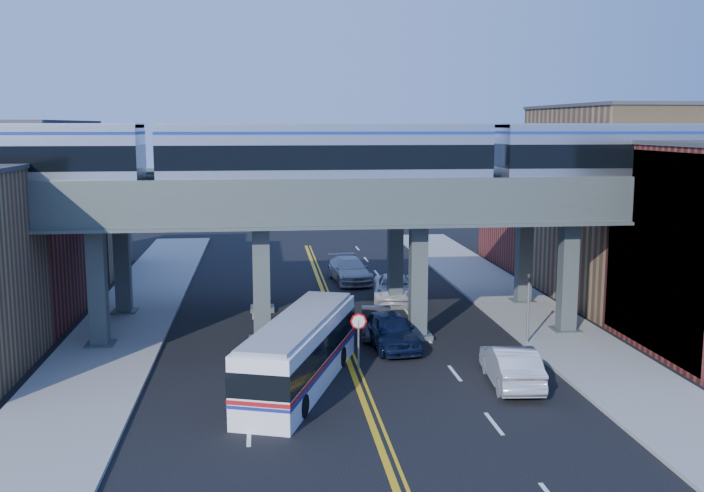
{
  "coord_description": "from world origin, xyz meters",
  "views": [
    {
      "loc": [
        -3.88,
        -30.86,
        10.95
      ],
      "look_at": [
        0.34,
        5.92,
        5.22
      ],
      "focal_mm": 40.0,
      "sensor_mm": 36.0,
      "label": 1
    }
  ],
  "objects_px": {
    "car_parked_curb": "(511,365)",
    "car_lane_c": "(394,288)",
    "transit_bus": "(300,353)",
    "car_lane_d": "(349,270)",
    "car_lane_a": "(390,331)",
    "transit_train": "(325,157)",
    "stop_sign": "(359,332)",
    "traffic_signal": "(528,300)",
    "car_lane_b": "(376,322)"
  },
  "relations": [
    {
      "from": "car_parked_curb",
      "to": "car_lane_c",
      "type": "bearing_deg",
      "value": -77.43
    },
    {
      "from": "transit_bus",
      "to": "car_lane_c",
      "type": "bearing_deg",
      "value": -4.26
    },
    {
      "from": "transit_bus",
      "to": "car_parked_curb",
      "type": "bearing_deg",
      "value": -76.62
    },
    {
      "from": "car_parked_curb",
      "to": "car_lane_d",
      "type": "bearing_deg",
      "value": -74.04
    },
    {
      "from": "car_lane_c",
      "to": "car_lane_a",
      "type": "bearing_deg",
      "value": -92.84
    },
    {
      "from": "transit_train",
      "to": "stop_sign",
      "type": "xyz_separation_m",
      "value": [
        1.05,
        -5.0,
        -7.63
      ]
    },
    {
      "from": "transit_train",
      "to": "stop_sign",
      "type": "height_order",
      "value": "transit_train"
    },
    {
      "from": "stop_sign",
      "to": "traffic_signal",
      "type": "relative_size",
      "value": 0.64
    },
    {
      "from": "car_lane_b",
      "to": "car_lane_c",
      "type": "height_order",
      "value": "car_lane_c"
    },
    {
      "from": "traffic_signal",
      "to": "transit_bus",
      "type": "xyz_separation_m",
      "value": [
        -11.63,
        -4.92,
        -0.86
      ]
    },
    {
      "from": "car_lane_b",
      "to": "car_parked_curb",
      "type": "relative_size",
      "value": 0.84
    },
    {
      "from": "car_parked_curb",
      "to": "transit_bus",
      "type": "bearing_deg",
      "value": -0.27
    },
    {
      "from": "traffic_signal",
      "to": "car_lane_c",
      "type": "bearing_deg",
      "value": 114.14
    },
    {
      "from": "transit_bus",
      "to": "car_lane_c",
      "type": "xyz_separation_m",
      "value": [
        6.72,
        15.87,
        -0.67
      ]
    },
    {
      "from": "traffic_signal",
      "to": "car_lane_d",
      "type": "xyz_separation_m",
      "value": [
        -7.09,
        17.0,
        -1.45
      ]
    },
    {
      "from": "traffic_signal",
      "to": "car_lane_c",
      "type": "relative_size",
      "value": 0.74
    },
    {
      "from": "car_parked_curb",
      "to": "transit_train",
      "type": "bearing_deg",
      "value": -41.88
    },
    {
      "from": "car_lane_b",
      "to": "car_lane_d",
      "type": "xyz_separation_m",
      "value": [
        0.17,
        14.26,
        0.13
      ]
    },
    {
      "from": "car_lane_d",
      "to": "car_lane_c",
      "type": "bearing_deg",
      "value": -76.45
    },
    {
      "from": "car_lane_a",
      "to": "car_lane_d",
      "type": "height_order",
      "value": "car_lane_a"
    },
    {
      "from": "transit_train",
      "to": "car_lane_b",
      "type": "distance_m",
      "value": 9.11
    },
    {
      "from": "transit_bus",
      "to": "car_lane_d",
      "type": "bearing_deg",
      "value": 6.98
    },
    {
      "from": "traffic_signal",
      "to": "car_lane_b",
      "type": "bearing_deg",
      "value": 159.31
    },
    {
      "from": "car_lane_a",
      "to": "car_lane_b",
      "type": "height_order",
      "value": "car_lane_a"
    },
    {
      "from": "stop_sign",
      "to": "traffic_signal",
      "type": "xyz_separation_m",
      "value": [
        8.9,
        3.0,
        0.54
      ]
    },
    {
      "from": "transit_bus",
      "to": "car_lane_a",
      "type": "distance_m",
      "value": 7.09
    },
    {
      "from": "traffic_signal",
      "to": "car_parked_curb",
      "type": "xyz_separation_m",
      "value": [
        -2.7,
        -5.75,
        -1.45
      ]
    },
    {
      "from": "stop_sign",
      "to": "transit_bus",
      "type": "xyz_separation_m",
      "value": [
        -2.73,
        -1.92,
        -0.32
      ]
    },
    {
      "from": "transit_bus",
      "to": "car_lane_b",
      "type": "bearing_deg",
      "value": -11.05
    },
    {
      "from": "transit_bus",
      "to": "car_lane_b",
      "type": "distance_m",
      "value": 8.85
    },
    {
      "from": "transit_bus",
      "to": "car_lane_c",
      "type": "relative_size",
      "value": 2.0
    },
    {
      "from": "car_lane_c",
      "to": "car_parked_curb",
      "type": "relative_size",
      "value": 1.07
    },
    {
      "from": "traffic_signal",
      "to": "stop_sign",
      "type": "bearing_deg",
      "value": -161.37
    },
    {
      "from": "traffic_signal",
      "to": "car_parked_curb",
      "type": "distance_m",
      "value": 6.52
    },
    {
      "from": "transit_train",
      "to": "car_lane_b",
      "type": "bearing_deg",
      "value": 15.32
    },
    {
      "from": "car_lane_c",
      "to": "car_lane_d",
      "type": "distance_m",
      "value": 6.43
    },
    {
      "from": "car_parked_curb",
      "to": "stop_sign",
      "type": "bearing_deg",
      "value": -18.89
    },
    {
      "from": "stop_sign",
      "to": "car_lane_d",
      "type": "distance_m",
      "value": 20.1
    },
    {
      "from": "traffic_signal",
      "to": "transit_bus",
      "type": "bearing_deg",
      "value": -157.05
    },
    {
      "from": "car_lane_a",
      "to": "stop_sign",
      "type": "bearing_deg",
      "value": -128.46
    },
    {
      "from": "stop_sign",
      "to": "transit_bus",
      "type": "distance_m",
      "value": 3.35
    },
    {
      "from": "transit_train",
      "to": "transit_bus",
      "type": "xyz_separation_m",
      "value": [
        -1.68,
        -6.92,
        -7.95
      ]
    },
    {
      "from": "transit_train",
      "to": "transit_bus",
      "type": "relative_size",
      "value": 4.53
    },
    {
      "from": "transit_train",
      "to": "car_parked_curb",
      "type": "height_order",
      "value": "transit_train"
    },
    {
      "from": "car_lane_c",
      "to": "transit_train",
      "type": "bearing_deg",
      "value": -111.62
    },
    {
      "from": "transit_train",
      "to": "car_lane_d",
      "type": "relative_size",
      "value": 8.61
    },
    {
      "from": "car_lane_c",
      "to": "car_parked_curb",
      "type": "height_order",
      "value": "car_parked_curb"
    },
    {
      "from": "car_lane_c",
      "to": "traffic_signal",
      "type": "bearing_deg",
      "value": -58.08
    },
    {
      "from": "transit_train",
      "to": "car_parked_curb",
      "type": "xyz_separation_m",
      "value": [
        7.25,
        -7.75,
        -8.54
      ]
    },
    {
      "from": "transit_train",
      "to": "car_lane_c",
      "type": "distance_m",
      "value": 13.41
    }
  ]
}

